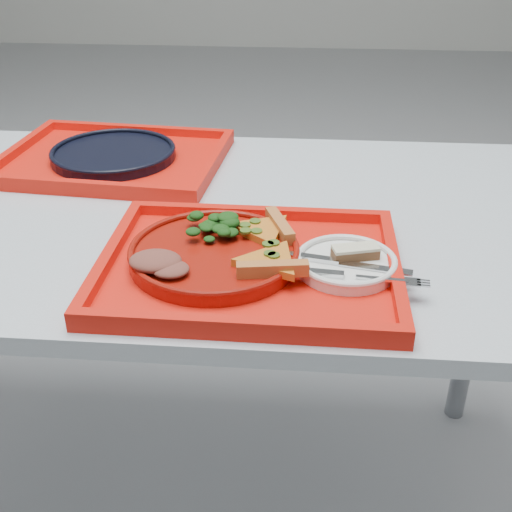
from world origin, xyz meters
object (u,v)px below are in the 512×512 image
object	(u,v)px
tray_main	(250,269)
tray_far	(114,161)
dinner_plate	(214,255)
dessert_bar	(355,252)
navy_plate	(114,155)

from	to	relation	value
tray_main	tray_far	world-z (taller)	same
dinner_plate	tray_main	bearing A→B (deg)	-10.30
dinner_plate	dessert_bar	xyz separation A→B (m)	(0.21, 0.00, 0.01)
tray_far	dinner_plate	xyz separation A→B (m)	(0.27, -0.41, 0.02)
tray_far	navy_plate	size ratio (longest dim) A/B	1.73
dinner_plate	dessert_bar	size ratio (longest dim) A/B	3.52
tray_far	tray_main	bearing A→B (deg)	-47.33
tray_main	navy_plate	world-z (taller)	navy_plate
tray_main	tray_far	xyz separation A→B (m)	(-0.33, 0.42, 0.00)
tray_far	navy_plate	world-z (taller)	navy_plate
tray_main	tray_far	distance (m)	0.53
dinner_plate	navy_plate	world-z (taller)	dinner_plate
tray_main	dessert_bar	bearing A→B (deg)	4.72
tray_far	dessert_bar	world-z (taller)	dessert_bar
tray_far	dessert_bar	size ratio (longest dim) A/B	6.09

